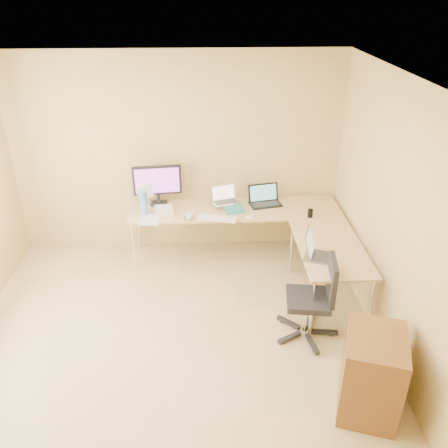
{
  "coord_description": "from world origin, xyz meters",
  "views": [
    {
      "loc": [
        0.35,
        -3.43,
        3.3
      ],
      "look_at": [
        0.55,
        1.1,
        0.9
      ],
      "focal_mm": 37.15,
      "sensor_mm": 36.0,
      "label": 1
    }
  ],
  "objects_px": {
    "water_bottle": "(144,203)",
    "mug": "(190,216)",
    "monitor": "(158,185)",
    "laptop_black": "(266,196)",
    "desk_fan": "(147,194)",
    "keyboard": "(217,218)",
    "office_chair": "(308,295)",
    "desk_return": "(327,274)",
    "laptop_center": "(225,195)",
    "laptop_return": "(320,248)",
    "cabinet": "(371,376)",
    "desk_main": "(235,233)"
  },
  "relations": [
    {
      "from": "mug",
      "to": "laptop_return",
      "type": "height_order",
      "value": "laptop_return"
    },
    {
      "from": "desk_return",
      "to": "office_chair",
      "type": "distance_m",
      "value": 0.66
    },
    {
      "from": "laptop_center",
      "to": "cabinet",
      "type": "relative_size",
      "value": 0.4
    },
    {
      "from": "monitor",
      "to": "laptop_black",
      "type": "height_order",
      "value": "monitor"
    },
    {
      "from": "mug",
      "to": "laptop_black",
      "type": "bearing_deg",
      "value": 21.5
    },
    {
      "from": "keyboard",
      "to": "water_bottle",
      "type": "bearing_deg",
      "value": -173.68
    },
    {
      "from": "desk_main",
      "to": "laptop_black",
      "type": "bearing_deg",
      "value": 11.59
    },
    {
      "from": "monitor",
      "to": "laptop_center",
      "type": "xyz_separation_m",
      "value": [
        0.86,
        -0.12,
        -0.11
      ]
    },
    {
      "from": "laptop_center",
      "to": "office_chair",
      "type": "bearing_deg",
      "value": -81.48
    },
    {
      "from": "desk_main",
      "to": "office_chair",
      "type": "relative_size",
      "value": 2.86
    },
    {
      "from": "monitor",
      "to": "laptop_black",
      "type": "relative_size",
      "value": 1.54
    },
    {
      "from": "mug",
      "to": "office_chair",
      "type": "height_order",
      "value": "office_chair"
    },
    {
      "from": "keyboard",
      "to": "office_chair",
      "type": "bearing_deg",
      "value": -38.2
    },
    {
      "from": "desk_main",
      "to": "laptop_center",
      "type": "relative_size",
      "value": 8.09
    },
    {
      "from": "water_bottle",
      "to": "desk_fan",
      "type": "distance_m",
      "value": 0.31
    },
    {
      "from": "desk_return",
      "to": "laptop_center",
      "type": "xyz_separation_m",
      "value": [
        -1.1,
        1.05,
        0.52
      ]
    },
    {
      "from": "laptop_return",
      "to": "cabinet",
      "type": "bearing_deg",
      "value": -151.27
    },
    {
      "from": "water_bottle",
      "to": "laptop_center",
      "type": "bearing_deg",
      "value": 10.52
    },
    {
      "from": "water_bottle",
      "to": "laptop_return",
      "type": "distance_m",
      "value": 2.21
    },
    {
      "from": "office_chair",
      "to": "water_bottle",
      "type": "bearing_deg",
      "value": 148.74
    },
    {
      "from": "monitor",
      "to": "mug",
      "type": "xyz_separation_m",
      "value": [
        0.41,
        -0.47,
        -0.22
      ]
    },
    {
      "from": "mug",
      "to": "cabinet",
      "type": "relative_size",
      "value": 0.11
    },
    {
      "from": "monitor",
      "to": "desk_fan",
      "type": "bearing_deg",
      "value": 172.43
    },
    {
      "from": "desk_return",
      "to": "laptop_center",
      "type": "height_order",
      "value": "laptop_center"
    },
    {
      "from": "water_bottle",
      "to": "cabinet",
      "type": "distance_m",
      "value": 3.22
    },
    {
      "from": "water_bottle",
      "to": "mug",
      "type": "bearing_deg",
      "value": -16.47
    },
    {
      "from": "laptop_center",
      "to": "water_bottle",
      "type": "distance_m",
      "value": 1.02
    },
    {
      "from": "laptop_center",
      "to": "mug",
      "type": "xyz_separation_m",
      "value": [
        -0.44,
        -0.35,
        -0.11
      ]
    },
    {
      "from": "laptop_center",
      "to": "mug",
      "type": "bearing_deg",
      "value": -158.39
    },
    {
      "from": "desk_return",
      "to": "cabinet",
      "type": "height_order",
      "value": "cabinet"
    },
    {
      "from": "laptop_black",
      "to": "desk_fan",
      "type": "relative_size",
      "value": 1.4
    },
    {
      "from": "office_chair",
      "to": "mug",
      "type": "bearing_deg",
      "value": 141.4
    },
    {
      "from": "desk_return",
      "to": "laptop_center",
      "type": "distance_m",
      "value": 1.61
    },
    {
      "from": "monitor",
      "to": "desk_fan",
      "type": "height_order",
      "value": "monitor"
    },
    {
      "from": "desk_fan",
      "to": "monitor",
      "type": "bearing_deg",
      "value": -18.2
    },
    {
      "from": "laptop_black",
      "to": "keyboard",
      "type": "xyz_separation_m",
      "value": [
        -0.63,
        -0.38,
        -0.11
      ]
    },
    {
      "from": "laptop_center",
      "to": "keyboard",
      "type": "distance_m",
      "value": 0.4
    },
    {
      "from": "desk_return",
      "to": "keyboard",
      "type": "height_order",
      "value": "keyboard"
    },
    {
      "from": "desk_main",
      "to": "monitor",
      "type": "bearing_deg",
      "value": 170.11
    },
    {
      "from": "desk_main",
      "to": "laptop_center",
      "type": "xyz_separation_m",
      "value": [
        -0.12,
        0.05,
        0.52
      ]
    },
    {
      "from": "monitor",
      "to": "office_chair",
      "type": "distance_m",
      "value": 2.41
    },
    {
      "from": "laptop_black",
      "to": "mug",
      "type": "distance_m",
      "value": 1.04
    },
    {
      "from": "mug",
      "to": "water_bottle",
      "type": "height_order",
      "value": "water_bottle"
    },
    {
      "from": "laptop_black",
      "to": "water_bottle",
      "type": "relative_size",
      "value": 1.25
    },
    {
      "from": "desk_main",
      "to": "water_bottle",
      "type": "bearing_deg",
      "value": -173.31
    },
    {
      "from": "laptop_black",
      "to": "monitor",
      "type": "bearing_deg",
      "value": 163.89
    },
    {
      "from": "monitor",
      "to": "laptop_return",
      "type": "height_order",
      "value": "monitor"
    },
    {
      "from": "desk_return",
      "to": "monitor",
      "type": "xyz_separation_m",
      "value": [
        -1.95,
        1.17,
        0.63
      ]
    },
    {
      "from": "desk_return",
      "to": "keyboard",
      "type": "distance_m",
      "value": 1.45
    },
    {
      "from": "desk_main",
      "to": "laptop_return",
      "type": "xyz_separation_m",
      "value": [
        0.8,
        -1.22,
        0.48
      ]
    }
  ]
}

